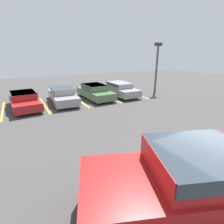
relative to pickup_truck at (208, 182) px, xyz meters
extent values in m
plane|color=#423F3F|center=(1.16, 0.66, -0.93)|extent=(60.00, 60.00, 0.00)
cube|color=yellow|center=(-4.83, 12.13, -0.92)|extent=(0.12, 4.87, 0.01)
cube|color=yellow|center=(-2.01, 12.13, -0.92)|extent=(0.12, 4.87, 0.01)
cube|color=yellow|center=(0.81, 12.13, -0.92)|extent=(0.12, 4.87, 0.01)
cube|color=yellow|center=(3.64, 12.13, -0.92)|extent=(0.12, 4.87, 0.01)
cube|color=yellow|center=(6.46, 12.13, -0.92)|extent=(0.12, 4.87, 0.01)
cube|color=#A51919|center=(-0.02, 0.01, -0.17)|extent=(6.39, 4.10, 0.97)
cube|color=#A51919|center=(-0.30, 0.12, 0.61)|extent=(2.71, 2.55, 0.59)
cube|color=#2D3842|center=(-0.30, 0.12, 0.75)|extent=(2.70, 2.59, 0.33)
cylinder|color=black|center=(-1.40, 1.46, -0.46)|extent=(0.97, 0.61, 0.93)
cylinder|color=#ADADB2|center=(-1.40, 1.46, -0.46)|extent=(0.59, 0.48, 0.51)
cube|color=maroon|center=(-3.36, 12.09, -0.47)|extent=(2.08, 4.58, 0.56)
cube|color=maroon|center=(-3.37, 12.18, 0.03)|extent=(1.72, 2.42, 0.44)
cube|color=#2D3842|center=(-3.37, 12.18, 0.12)|extent=(1.79, 2.38, 0.26)
cylinder|color=black|center=(-2.51, 10.85, -0.61)|extent=(0.27, 0.65, 0.64)
cylinder|color=#ADADB2|center=(-2.51, 10.85, -0.61)|extent=(0.26, 0.37, 0.35)
cylinder|color=black|center=(-4.03, 10.75, -0.61)|extent=(0.27, 0.65, 0.64)
cylinder|color=#ADADB2|center=(-4.03, 10.75, -0.61)|extent=(0.26, 0.37, 0.35)
cylinder|color=black|center=(-2.69, 13.44, -0.61)|extent=(0.27, 0.65, 0.64)
cylinder|color=#ADADB2|center=(-2.69, 13.44, -0.61)|extent=(0.26, 0.37, 0.35)
cylinder|color=black|center=(-4.21, 13.33, -0.61)|extent=(0.27, 0.65, 0.64)
cylinder|color=#ADADB2|center=(-4.21, 13.33, -0.61)|extent=(0.26, 0.37, 0.35)
cube|color=gray|center=(-0.49, 12.31, -0.46)|extent=(2.05, 4.89, 0.60)
cube|color=gray|center=(-0.49, 12.41, 0.08)|extent=(1.69, 2.58, 0.47)
cube|color=#2D3842|center=(-0.49, 12.41, 0.17)|extent=(1.76, 2.54, 0.28)
cylinder|color=black|center=(0.16, 10.88, -0.62)|extent=(0.27, 0.62, 0.61)
cylinder|color=#ADADB2|center=(0.16, 10.88, -0.62)|extent=(0.26, 0.35, 0.33)
cylinder|color=black|center=(-1.33, 10.97, -0.62)|extent=(0.27, 0.62, 0.61)
cylinder|color=#ADADB2|center=(-1.33, 10.97, -0.62)|extent=(0.26, 0.35, 0.33)
cylinder|color=black|center=(0.34, 13.65, -0.62)|extent=(0.27, 0.62, 0.61)
cylinder|color=#ADADB2|center=(0.34, 13.65, -0.62)|extent=(0.26, 0.35, 0.33)
cylinder|color=black|center=(-1.15, 13.75, -0.62)|extent=(0.27, 0.62, 0.61)
cylinder|color=#ADADB2|center=(-1.15, 13.75, -0.62)|extent=(0.26, 0.35, 0.33)
cube|color=#4C6B47|center=(2.36, 12.24, -0.46)|extent=(1.99, 4.60, 0.60)
cube|color=#4C6B47|center=(2.36, 12.33, 0.08)|extent=(1.69, 2.42, 0.47)
cube|color=#2D3842|center=(2.36, 12.33, 0.18)|extent=(1.76, 2.37, 0.28)
cylinder|color=black|center=(3.19, 10.95, -0.62)|extent=(0.25, 0.62, 0.62)
cylinder|color=#ADADB2|center=(3.19, 10.95, -0.62)|extent=(0.25, 0.35, 0.34)
cylinder|color=black|center=(1.63, 10.89, -0.62)|extent=(0.25, 0.62, 0.62)
cylinder|color=#ADADB2|center=(1.63, 10.89, -0.62)|extent=(0.25, 0.35, 0.34)
cylinder|color=black|center=(3.09, 13.58, -0.62)|extent=(0.25, 0.62, 0.62)
cylinder|color=#ADADB2|center=(3.09, 13.58, -0.62)|extent=(0.25, 0.35, 0.34)
cylinder|color=black|center=(1.53, 13.52, -0.62)|extent=(0.25, 0.62, 0.62)
cylinder|color=#ADADB2|center=(1.53, 13.52, -0.62)|extent=(0.25, 0.35, 0.34)
cube|color=gray|center=(4.93, 12.21, -0.45)|extent=(1.78, 4.62, 0.61)
cube|color=gray|center=(4.93, 12.30, 0.08)|extent=(1.56, 2.41, 0.44)
cube|color=#2D3842|center=(4.93, 12.30, 0.17)|extent=(1.63, 2.36, 0.27)
cylinder|color=black|center=(5.68, 10.87, -0.61)|extent=(0.23, 0.63, 0.63)
cylinder|color=#ADADB2|center=(5.68, 10.87, -0.61)|extent=(0.24, 0.35, 0.35)
cylinder|color=black|center=(4.17, 10.87, -0.61)|extent=(0.23, 0.63, 0.63)
cylinder|color=#ADADB2|center=(4.17, 10.87, -0.61)|extent=(0.24, 0.35, 0.35)
cylinder|color=black|center=(5.69, 13.54, -0.61)|extent=(0.23, 0.63, 0.63)
cylinder|color=#ADADB2|center=(5.69, 13.54, -0.61)|extent=(0.24, 0.35, 0.35)
cylinder|color=black|center=(4.18, 13.55, -0.61)|extent=(0.23, 0.63, 0.63)
cylinder|color=#ADADB2|center=(4.18, 13.55, -0.61)|extent=(0.24, 0.35, 0.35)
cylinder|color=#515156|center=(9.02, 11.83, 1.34)|extent=(0.21, 0.21, 4.53)
cube|color=#333338|center=(9.02, 11.83, 3.75)|extent=(0.70, 0.36, 0.30)
camera|label=1|loc=(-3.69, -1.91, 2.94)|focal=28.00mm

